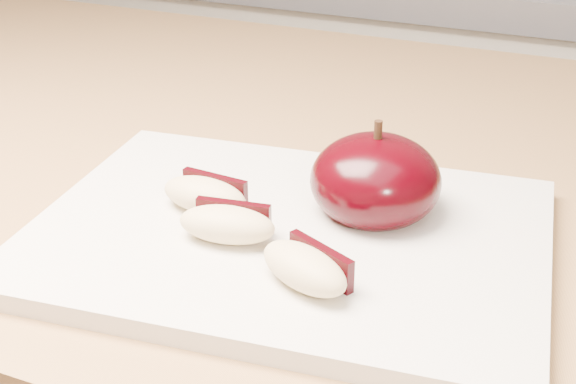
% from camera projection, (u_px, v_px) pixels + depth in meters
% --- Properties ---
extents(back_cabinet, '(2.40, 0.62, 0.94)m').
position_uv_depth(back_cabinet, '(479.00, 227.00, 1.40)').
color(back_cabinet, silver).
rests_on(back_cabinet, ground).
extents(cutting_board, '(0.34, 0.27, 0.01)m').
position_uv_depth(cutting_board, '(288.00, 236.00, 0.50)').
color(cutting_board, silver).
rests_on(cutting_board, island_counter).
extents(apple_half, '(0.09, 0.09, 0.07)m').
position_uv_depth(apple_half, '(375.00, 180.00, 0.51)').
color(apple_half, black).
rests_on(apple_half, cutting_board).
extents(apple_wedge_a, '(0.06, 0.03, 0.02)m').
position_uv_depth(apple_wedge_a, '(206.00, 194.00, 0.52)').
color(apple_wedge_a, beige).
rests_on(apple_wedge_a, cutting_board).
extents(apple_wedge_b, '(0.06, 0.04, 0.02)m').
position_uv_depth(apple_wedge_b, '(228.00, 224.00, 0.48)').
color(apple_wedge_b, beige).
rests_on(apple_wedge_b, cutting_board).
extents(apple_wedge_c, '(0.07, 0.05, 0.02)m').
position_uv_depth(apple_wedge_c, '(306.00, 267.00, 0.44)').
color(apple_wedge_c, beige).
rests_on(apple_wedge_c, cutting_board).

